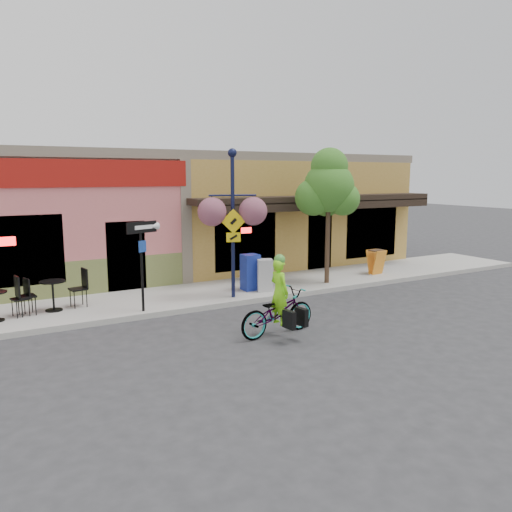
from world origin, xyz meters
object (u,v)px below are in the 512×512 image
(lamp_post, at_px, (233,224))
(newspaper_box_grey, at_px, (265,275))
(newspaper_box_blue, at_px, (250,272))
(building, at_px, (172,211))
(cyclist_rider, at_px, (279,302))
(street_tree, at_px, (328,216))
(one_way_sign, at_px, (142,267))
(bicycle, at_px, (277,312))

(lamp_post, xyz_separation_m, newspaper_box_grey, (1.20, 0.21, -1.66))
(lamp_post, distance_m, newspaper_box_blue, 1.91)
(building, xyz_separation_m, newspaper_box_grey, (0.67, -6.32, -1.60))
(cyclist_rider, bearing_deg, building, -12.07)
(newspaper_box_blue, bearing_deg, street_tree, -8.31)
(lamp_post, height_order, newspaper_box_blue, lamp_post)
(lamp_post, relative_size, one_way_sign, 1.81)
(lamp_post, relative_size, newspaper_box_grey, 4.33)
(bicycle, xyz_separation_m, cyclist_rider, (0.05, 0.00, 0.24))
(newspaper_box_blue, relative_size, street_tree, 0.25)
(lamp_post, height_order, street_tree, street_tree)
(lamp_post, xyz_separation_m, street_tree, (3.62, 0.25, 0.09))
(cyclist_rider, xyz_separation_m, newspaper_box_grey, (1.63, 3.43, -0.13))
(bicycle, bearing_deg, newspaper_box_blue, -26.25)
(building, height_order, newspaper_box_blue, building)
(bicycle, bearing_deg, cyclist_rider, -96.42)
(newspaper_box_blue, xyz_separation_m, newspaper_box_grey, (0.31, -0.37, -0.06))
(building, relative_size, street_tree, 4.06)
(street_tree, bearing_deg, lamp_post, -176.12)
(cyclist_rider, xyz_separation_m, one_way_sign, (-2.33, 3.02, 0.56))
(cyclist_rider, height_order, street_tree, street_tree)
(bicycle, relative_size, lamp_post, 0.48)
(street_tree, bearing_deg, newspaper_box_grey, -179.14)
(cyclist_rider, relative_size, newspaper_box_grey, 1.56)
(newspaper_box_blue, bearing_deg, lamp_post, -148.56)
(newspaper_box_grey, relative_size, street_tree, 0.22)
(bicycle, distance_m, newspaper_box_grey, 3.82)
(street_tree, bearing_deg, newspaper_box_blue, 173.13)
(one_way_sign, bearing_deg, building, 45.14)
(building, relative_size, bicycle, 8.89)
(building, bearing_deg, cyclist_rider, -95.65)
(building, xyz_separation_m, newspaper_box_blue, (0.35, -5.95, -1.54))
(cyclist_rider, bearing_deg, newspaper_box_blue, -25.58)
(bicycle, xyz_separation_m, one_way_sign, (-2.28, 3.02, 0.80))
(building, height_order, bicycle, building)
(bicycle, relative_size, one_way_sign, 0.86)
(bicycle, height_order, street_tree, street_tree)
(lamp_post, bearing_deg, bicycle, -80.57)
(one_way_sign, relative_size, newspaper_box_blue, 2.12)
(lamp_post, bearing_deg, one_way_sign, -157.91)
(street_tree, bearing_deg, one_way_sign, -175.99)
(bicycle, height_order, cyclist_rider, cyclist_rider)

